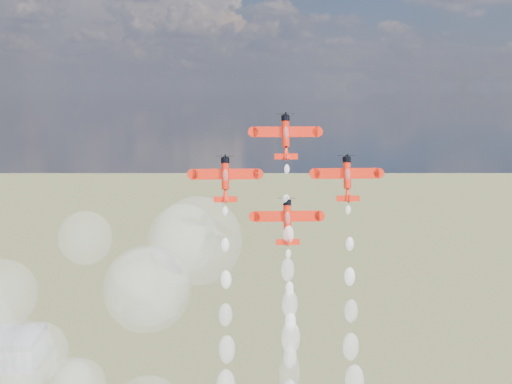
{
  "coord_description": "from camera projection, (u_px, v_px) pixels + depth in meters",
  "views": [
    {
      "loc": [
        -15.2,
        -123.39,
        119.86
      ],
      "look_at": [
        -8.27,
        14.74,
        99.45
      ],
      "focal_mm": 50.0,
      "sensor_mm": 36.0,
      "label": 1
    }
  ],
  "objects": [
    {
      "name": "plane_left",
      "position": [
        225.0,
        178.0,
        139.04
      ],
      "size": [
        12.82,
        4.98,
        8.98
      ],
      "rotation": [
        1.3,
        0.0,
        0.0
      ],
      "color": "red",
      "rests_on": "ground"
    },
    {
      "name": "drifted_smoke_cloud",
      "position": [
        91.0,
        313.0,
        156.32
      ],
      "size": [
        68.96,
        32.86,
        55.16
      ],
      "color": "white",
      "rests_on": "ground"
    },
    {
      "name": "plane_right",
      "position": [
        347.0,
        178.0,
        140.23
      ],
      "size": [
        12.82,
        4.98,
        8.98
      ],
      "rotation": [
        1.3,
        0.0,
        0.0
      ],
      "color": "red",
      "rests_on": "ground"
    },
    {
      "name": "plane_lead",
      "position": [
        286.0,
        136.0,
        140.64
      ],
      "size": [
        12.82,
        4.98,
        8.98
      ],
      "rotation": [
        1.3,
        0.0,
        0.0
      ],
      "color": "red",
      "rests_on": "ground"
    },
    {
      "name": "plane_slot",
      "position": [
        287.0,
        221.0,
        138.62
      ],
      "size": [
        12.82,
        4.98,
        8.98
      ],
      "rotation": [
        1.3,
        0.0,
        0.0
      ],
      "color": "red",
      "rests_on": "ground"
    }
  ]
}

